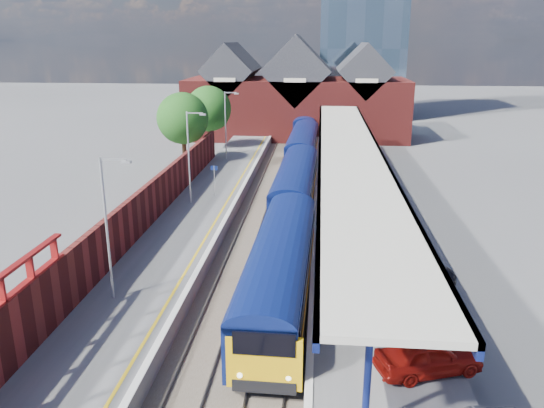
% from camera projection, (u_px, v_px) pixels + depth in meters
% --- Properties ---
extents(ground, '(240.00, 240.00, 0.00)m').
position_uv_depth(ground, '(282.00, 189.00, 48.37)').
color(ground, '#5B5B5E').
rests_on(ground, ground).
extents(ballast_bed, '(6.00, 76.00, 0.06)m').
position_uv_depth(ballast_bed, '(272.00, 225.00, 38.85)').
color(ballast_bed, '#473D33').
rests_on(ballast_bed, ground).
extents(rails, '(4.51, 76.00, 0.14)m').
position_uv_depth(rails, '(272.00, 224.00, 38.82)').
color(rails, slate).
rests_on(rails, ground).
extents(left_platform, '(5.00, 76.00, 1.00)m').
position_uv_depth(left_platform, '(198.00, 217.00, 39.18)').
color(left_platform, '#565659').
rests_on(left_platform, ground).
extents(right_platform, '(6.00, 76.00, 1.00)m').
position_uv_depth(right_platform, '(355.00, 222.00, 38.19)').
color(right_platform, '#565659').
rests_on(right_platform, ground).
extents(coping_left, '(0.30, 76.00, 0.05)m').
position_uv_depth(coping_left, '(229.00, 211.00, 38.83)').
color(coping_left, silver).
rests_on(coping_left, left_platform).
extents(coping_right, '(0.30, 76.00, 0.05)m').
position_uv_depth(coping_right, '(315.00, 214.00, 38.28)').
color(coping_right, silver).
rests_on(coping_right, right_platform).
extents(yellow_line, '(0.14, 76.00, 0.01)m').
position_uv_depth(yellow_line, '(221.00, 211.00, 38.88)').
color(yellow_line, yellow).
rests_on(yellow_line, left_platform).
extents(train, '(3.18, 65.96, 3.45)m').
position_uv_depth(train, '(300.00, 160.00, 50.40)').
color(train, '#0B1853').
rests_on(train, ground).
extents(canopy, '(4.50, 52.00, 4.48)m').
position_uv_depth(canopy, '(349.00, 151.00, 38.69)').
color(canopy, '#0E1854').
rests_on(canopy, right_platform).
extents(lamp_post_b, '(1.48, 0.18, 7.00)m').
position_uv_depth(lamp_post_b, '(109.00, 221.00, 24.61)').
color(lamp_post_b, '#A5A8AA').
rests_on(lamp_post_b, left_platform).
extents(lamp_post_c, '(1.48, 0.18, 7.00)m').
position_uv_depth(lamp_post_c, '(190.00, 152.00, 39.83)').
color(lamp_post_c, '#A5A8AA').
rests_on(lamp_post_c, left_platform).
extents(lamp_post_d, '(1.48, 0.18, 7.00)m').
position_uv_depth(lamp_post_d, '(227.00, 121.00, 55.06)').
color(lamp_post_d, '#A5A8AA').
rests_on(lamp_post_d, left_platform).
extents(platform_sign, '(0.55, 0.08, 2.50)m').
position_uv_depth(platform_sign, '(214.00, 175.00, 42.30)').
color(platform_sign, '#A5A8AA').
rests_on(platform_sign, left_platform).
extents(brick_wall, '(0.35, 50.00, 3.86)m').
position_uv_depth(brick_wall, '(132.00, 219.00, 32.68)').
color(brick_wall, maroon).
rests_on(brick_wall, left_platform).
extents(station_building, '(30.00, 12.12, 13.78)m').
position_uv_depth(station_building, '(297.00, 97.00, 73.41)').
color(station_building, maroon).
rests_on(station_building, ground).
extents(tree_near, '(5.20, 5.20, 8.10)m').
position_uv_depth(tree_near, '(184.00, 120.00, 53.30)').
color(tree_near, '#382314').
rests_on(tree_near, ground).
extents(tree_far, '(5.20, 5.20, 8.10)m').
position_uv_depth(tree_far, '(210.00, 110.00, 60.83)').
color(tree_far, '#382314').
rests_on(tree_far, ground).
extents(parked_car_red, '(4.38, 2.87, 1.39)m').
position_uv_depth(parked_car_red, '(429.00, 355.00, 19.87)').
color(parked_car_red, '#A2150D').
rests_on(parked_car_red, right_platform).
extents(parked_car_dark, '(4.27, 2.02, 1.20)m').
position_uv_depth(parked_car_dark, '(416.00, 271.00, 27.37)').
color(parked_car_dark, black).
rests_on(parked_car_dark, right_platform).
extents(parked_car_blue, '(4.33, 2.67, 1.12)m').
position_uv_depth(parked_car_blue, '(394.00, 254.00, 29.63)').
color(parked_car_blue, navy).
rests_on(parked_car_blue, right_platform).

